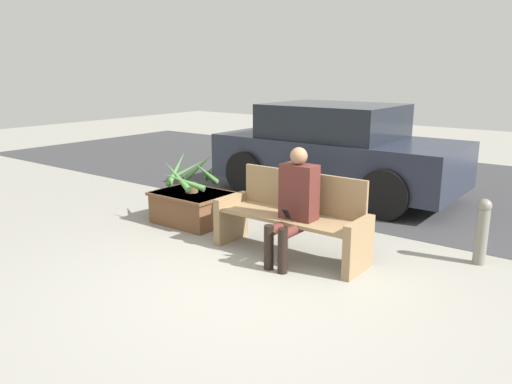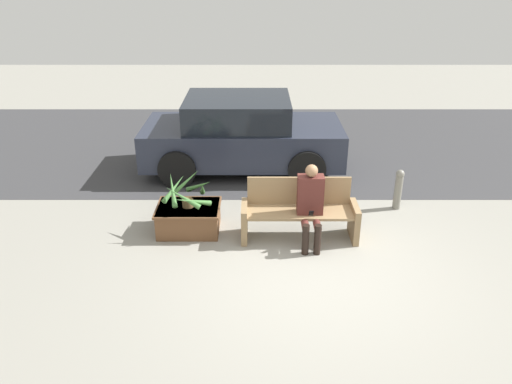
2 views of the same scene
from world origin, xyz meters
name	(u,v)px [view 1 (image 1 of 2)]	position (x,y,z in m)	size (l,w,h in m)	color
ground_plane	(253,285)	(0.00, 0.00, 0.00)	(30.00, 30.00, 0.00)	gray
road_surface	(431,187)	(0.00, 5.24, 0.00)	(20.00, 6.00, 0.01)	#38383A
bench	(293,217)	(-0.17, 0.96, 0.43)	(1.78, 0.55, 0.92)	#8C704C
person_seated	(294,201)	(-0.03, 0.77, 0.68)	(0.39, 0.59, 1.25)	#51231E
planter_box	(192,206)	(-1.90, 1.13, 0.23)	(1.00, 0.77, 0.42)	brown
potted_plant	(191,174)	(-1.90, 1.13, 0.68)	(0.80, 0.81, 0.54)	brown
parked_car	(336,150)	(-1.13, 3.73, 0.74)	(3.94, 1.98, 1.49)	#232838
bollard_post	(482,230)	(1.60, 1.91, 0.38)	(0.15, 0.15, 0.72)	slate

